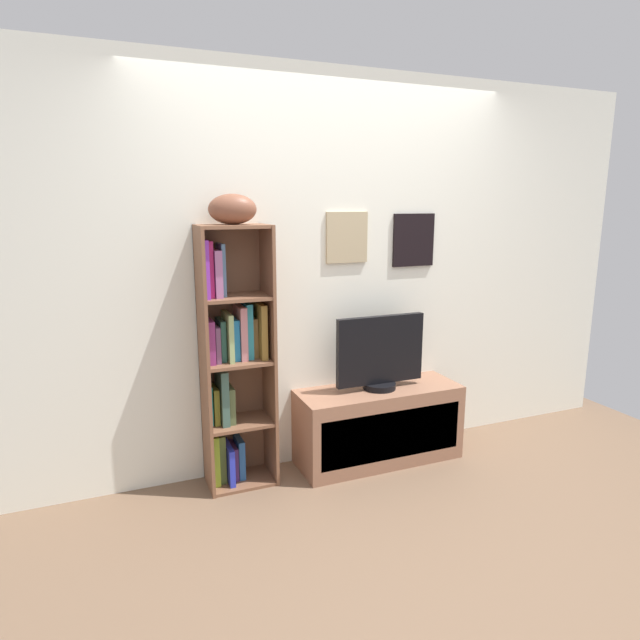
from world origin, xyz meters
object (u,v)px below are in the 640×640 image
at_px(television, 380,354).
at_px(tv_stand, 379,424).
at_px(bookshelf, 231,362).
at_px(football, 232,209).

bearing_deg(television, tv_stand, -90.00).
height_order(tv_stand, television, television).
bearing_deg(television, bookshelf, 174.90).
distance_m(bookshelf, tv_stand, 1.12).
bearing_deg(tv_stand, bookshelf, 174.83).
xyz_separation_m(bookshelf, football, (0.03, -0.03, 0.92)).
relative_size(football, tv_stand, 0.25).
relative_size(tv_stand, television, 1.80).
distance_m(bookshelf, television, 0.99).
relative_size(football, television, 0.44).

